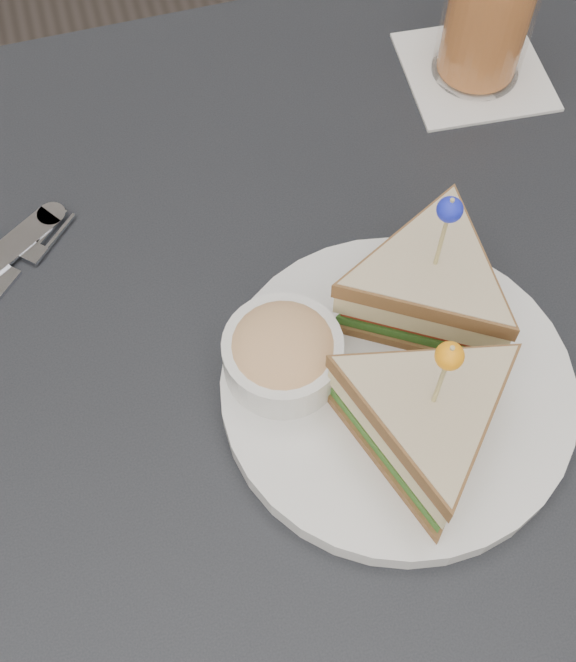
{
  "coord_description": "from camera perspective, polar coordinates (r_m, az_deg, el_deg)",
  "views": [
    {
      "loc": [
        -0.07,
        -0.25,
        1.28
      ],
      "look_at": [
        0.01,
        0.01,
        0.8
      ],
      "focal_mm": 45.0,
      "sensor_mm": 36.0,
      "label": 1
    }
  ],
  "objects": [
    {
      "name": "plate_meal",
      "position": [
        0.56,
        8.14,
        -1.98
      ],
      "size": [
        0.31,
        0.31,
        0.14
      ],
      "rotation": [
        0.0,
        0.0,
        0.31
      ],
      "color": "white",
      "rests_on": "table"
    },
    {
      "name": "table",
      "position": [
        0.66,
        -0.6,
        -6.41
      ],
      "size": [
        0.8,
        0.8,
        0.75
      ],
      "color": "black",
      "rests_on": "ground"
    },
    {
      "name": "ground_plane",
      "position": [
        1.3,
        -0.31,
        -18.26
      ],
      "size": [
        3.5,
        3.5,
        0.0
      ],
      "primitive_type": "plane",
      "color": "#3F3833"
    },
    {
      "name": "cutlery_fork",
      "position": [
        0.66,
        -19.16,
        2.97
      ],
      "size": [
        0.14,
        0.14,
        0.01
      ],
      "rotation": [
        0.0,
        0.0,
        -0.77
      ],
      "color": "silver",
      "rests_on": "table"
    },
    {
      "name": "drink_set",
      "position": [
        0.75,
        13.74,
        20.78
      ],
      "size": [
        0.13,
        0.13,
        0.16
      ],
      "rotation": [
        0.0,
        0.0,
        -0.08
      ],
      "color": "white",
      "rests_on": "table"
    }
  ]
}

